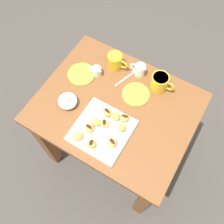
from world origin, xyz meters
TOP-DOWN VIEW (x-y plane):
  - ground_plane at (0.00, 0.00)m, footprint 8.00×8.00m
  - dining_table at (0.00, 0.00)m, footprint 0.85×0.69m
  - pastry_plate_square at (0.01, -0.16)m, footprint 0.28×0.28m
  - coffee_mug_mustard_left at (-0.14, 0.23)m, footprint 0.12×0.08m
  - coffee_mug_mustard_right at (0.14, 0.23)m, footprint 0.14×0.10m
  - cream_pitcher_white at (0.01, 0.26)m, footprint 0.10×0.06m
  - ice_cream_bowl at (-0.23, -0.12)m, footprint 0.10×0.10m
  - chocolate_sauce_pitcher at (-0.20, 0.13)m, footprint 0.09×0.05m
  - saucer_lime_left at (-0.28, 0.08)m, footprint 0.16×0.16m
  - saucer_lime_right at (0.06, 0.12)m, footprint 0.15×0.15m
  - loose_spoon_near_saucer at (-0.04, 0.21)m, footprint 0.07×0.15m
  - beignet_0 at (0.10, -0.20)m, footprint 0.07×0.07m
  - chocolate_drizzle_0 at (0.10, -0.20)m, footprint 0.04×0.03m
  - beignet_1 at (0.10, -0.11)m, footprint 0.05×0.05m
  - beignet_2 at (0.01, -0.26)m, footprint 0.05×0.05m
  - chocolate_drizzle_2 at (0.01, -0.26)m, footprint 0.02×0.03m
  - beignet_3 at (-0.04, -0.15)m, footprint 0.06×0.05m
  - beignet_4 at (-0.07, -0.26)m, footprint 0.06×0.07m
  - beignet_5 at (0.01, -0.13)m, footprint 0.06×0.06m
  - chocolate_drizzle_5 at (0.01, -0.13)m, footprint 0.03×0.04m
  - beignet_6 at (-0.01, -0.07)m, footprint 0.07×0.06m
  - chocolate_drizzle_6 at (-0.01, -0.07)m, footprint 0.04×0.03m
  - beignet_7 at (0.08, -0.05)m, footprint 0.07×0.07m
  - chocolate_drizzle_7 at (0.08, -0.05)m, footprint 0.04×0.03m
  - beignet_8 at (-0.05, -0.19)m, footprint 0.07×0.06m
  - chocolate_drizzle_8 at (-0.05, -0.19)m, footprint 0.04×0.02m
  - beignet_9 at (0.03, -0.07)m, footprint 0.07×0.06m

SIDE VIEW (x-z plane):
  - ground_plane at x=0.00m, z-range 0.00..0.00m
  - dining_table at x=0.00m, z-range 0.21..0.96m
  - loose_spoon_near_saucer at x=-0.04m, z-range 0.75..0.76m
  - saucer_lime_left at x=-0.28m, z-range 0.75..0.76m
  - saucer_lime_right at x=0.06m, z-range 0.75..0.76m
  - pastry_plate_square at x=0.01m, z-range 0.75..0.77m
  - chocolate_sauce_pitcher at x=-0.20m, z-range 0.75..0.81m
  - beignet_8 at x=-0.05m, z-range 0.77..0.80m
  - beignet_5 at x=0.01m, z-range 0.77..0.80m
  - beignet_4 at x=-0.07m, z-range 0.77..0.80m
  - beignet_3 at x=-0.04m, z-range 0.77..0.80m
  - ice_cream_bowl at x=-0.23m, z-range 0.74..0.82m
  - beignet_0 at x=0.10m, z-range 0.77..0.80m
  - beignet_7 at x=0.08m, z-range 0.77..0.80m
  - beignet_9 at x=0.03m, z-range 0.77..0.80m
  - beignet_1 at x=0.10m, z-range 0.77..0.80m
  - beignet_2 at x=0.01m, z-range 0.77..0.80m
  - beignet_6 at x=-0.01m, z-range 0.77..0.80m
  - cream_pitcher_white at x=0.01m, z-range 0.75..0.83m
  - chocolate_drizzle_8 at x=-0.05m, z-range 0.79..0.80m
  - chocolate_drizzle_5 at x=0.01m, z-range 0.80..0.80m
  - coffee_mug_mustard_left at x=-0.14m, z-range 0.73..0.87m
  - coffee_mug_mustard_right at x=0.14m, z-range 0.75..0.85m
  - chocolate_drizzle_0 at x=0.10m, z-range 0.80..0.80m
  - chocolate_drizzle_7 at x=0.08m, z-range 0.80..0.81m
  - chocolate_drizzle_2 at x=0.01m, z-range 0.80..0.81m
  - chocolate_drizzle_6 at x=-0.01m, z-range 0.80..0.81m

